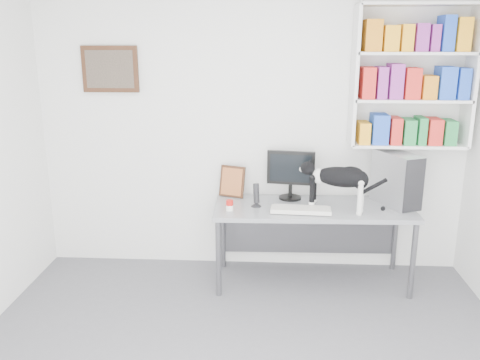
{
  "coord_description": "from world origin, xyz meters",
  "views": [
    {
      "loc": [
        0.16,
        -2.71,
        2.17
      ],
      "look_at": [
        -0.08,
        1.53,
        0.99
      ],
      "focal_mm": 38.0,
      "sensor_mm": 36.0,
      "label": 1
    }
  ],
  "objects_px": {
    "soup_can": "(230,205)",
    "cat": "(339,188)",
    "speaker": "(256,195)",
    "leaning_print": "(232,181)",
    "desk": "(312,244)",
    "pc_tower": "(396,179)",
    "monitor": "(291,175)",
    "bookshelf": "(412,77)",
    "keyboard": "(301,210)"
  },
  "relations": [
    {
      "from": "speaker",
      "to": "leaning_print",
      "type": "xyz_separation_m",
      "value": [
        -0.23,
        0.29,
        0.04
      ]
    },
    {
      "from": "bookshelf",
      "to": "soup_can",
      "type": "relative_size",
      "value": 13.49
    },
    {
      "from": "leaning_print",
      "to": "cat",
      "type": "height_order",
      "value": "cat"
    },
    {
      "from": "bookshelf",
      "to": "desk",
      "type": "relative_size",
      "value": 0.71
    },
    {
      "from": "keyboard",
      "to": "pc_tower",
      "type": "distance_m",
      "value": 0.92
    },
    {
      "from": "monitor",
      "to": "pc_tower",
      "type": "xyz_separation_m",
      "value": [
        0.93,
        -0.11,
        0.0
      ]
    },
    {
      "from": "bookshelf",
      "to": "monitor",
      "type": "distance_m",
      "value": 1.36
    },
    {
      "from": "leaning_print",
      "to": "soup_can",
      "type": "relative_size",
      "value": 3.29
    },
    {
      "from": "speaker",
      "to": "desk",
      "type": "bearing_deg",
      "value": -16.89
    },
    {
      "from": "monitor",
      "to": "leaning_print",
      "type": "distance_m",
      "value": 0.55
    },
    {
      "from": "speaker",
      "to": "cat",
      "type": "bearing_deg",
      "value": -26.91
    },
    {
      "from": "monitor",
      "to": "pc_tower",
      "type": "distance_m",
      "value": 0.94
    },
    {
      "from": "keyboard",
      "to": "speaker",
      "type": "bearing_deg",
      "value": 165.76
    },
    {
      "from": "bookshelf",
      "to": "cat",
      "type": "height_order",
      "value": "bookshelf"
    },
    {
      "from": "bookshelf",
      "to": "pc_tower",
      "type": "height_order",
      "value": "bookshelf"
    },
    {
      "from": "soup_can",
      "to": "cat",
      "type": "xyz_separation_m",
      "value": [
        0.94,
        0.04,
        0.16
      ]
    },
    {
      "from": "speaker",
      "to": "leaning_print",
      "type": "relative_size",
      "value": 0.72
    },
    {
      "from": "soup_can",
      "to": "leaning_print",
      "type": "bearing_deg",
      "value": 90.88
    },
    {
      "from": "soup_can",
      "to": "monitor",
      "type": "bearing_deg",
      "value": 34.26
    },
    {
      "from": "speaker",
      "to": "soup_can",
      "type": "distance_m",
      "value": 0.27
    },
    {
      "from": "pc_tower",
      "to": "cat",
      "type": "relative_size",
      "value": 0.71
    },
    {
      "from": "speaker",
      "to": "monitor",
      "type": "bearing_deg",
      "value": 17.82
    },
    {
      "from": "cat",
      "to": "desk",
      "type": "bearing_deg",
      "value": 168.71
    },
    {
      "from": "monitor",
      "to": "cat",
      "type": "relative_size",
      "value": 0.7
    },
    {
      "from": "desk",
      "to": "leaning_print",
      "type": "bearing_deg",
      "value": 159.67
    },
    {
      "from": "monitor",
      "to": "keyboard",
      "type": "height_order",
      "value": "monitor"
    },
    {
      "from": "pc_tower",
      "to": "leaning_print",
      "type": "height_order",
      "value": "pc_tower"
    },
    {
      "from": "monitor",
      "to": "soup_can",
      "type": "distance_m",
      "value": 0.68
    },
    {
      "from": "desk",
      "to": "leaning_print",
      "type": "xyz_separation_m",
      "value": [
        -0.74,
        0.26,
        0.52
      ]
    },
    {
      "from": "leaning_print",
      "to": "cat",
      "type": "relative_size",
      "value": 0.45
    },
    {
      "from": "monitor",
      "to": "bookshelf",
      "type": "bearing_deg",
      "value": 9.86
    },
    {
      "from": "bookshelf",
      "to": "leaning_print",
      "type": "bearing_deg",
      "value": 179.46
    },
    {
      "from": "soup_can",
      "to": "keyboard",
      "type": "bearing_deg",
      "value": -0.36
    },
    {
      "from": "desk",
      "to": "soup_can",
      "type": "relative_size",
      "value": 19.09
    },
    {
      "from": "bookshelf",
      "to": "speaker",
      "type": "height_order",
      "value": "bookshelf"
    },
    {
      "from": "desk",
      "to": "pc_tower",
      "type": "distance_m",
      "value": 0.95
    },
    {
      "from": "leaning_print",
      "to": "soup_can",
      "type": "height_order",
      "value": "leaning_print"
    },
    {
      "from": "keyboard",
      "to": "cat",
      "type": "height_order",
      "value": "cat"
    },
    {
      "from": "monitor",
      "to": "keyboard",
      "type": "bearing_deg",
      "value": -69.82
    },
    {
      "from": "bookshelf",
      "to": "pc_tower",
      "type": "bearing_deg",
      "value": -125.42
    },
    {
      "from": "speaker",
      "to": "soup_can",
      "type": "xyz_separation_m",
      "value": [
        -0.23,
        -0.12,
        -0.06
      ]
    },
    {
      "from": "monitor",
      "to": "leaning_print",
      "type": "height_order",
      "value": "monitor"
    },
    {
      "from": "bookshelf",
      "to": "leaning_print",
      "type": "distance_m",
      "value": 1.85
    },
    {
      "from": "cat",
      "to": "keyboard",
      "type": "bearing_deg",
      "value": -154.08
    },
    {
      "from": "leaning_print",
      "to": "monitor",
      "type": "bearing_deg",
      "value": 15.89
    },
    {
      "from": "soup_can",
      "to": "bookshelf",
      "type": "bearing_deg",
      "value": 14.11
    },
    {
      "from": "keyboard",
      "to": "leaning_print",
      "type": "height_order",
      "value": "leaning_print"
    },
    {
      "from": "bookshelf",
      "to": "monitor",
      "type": "relative_size",
      "value": 2.67
    },
    {
      "from": "bookshelf",
      "to": "pc_tower",
      "type": "relative_size",
      "value": 2.62
    },
    {
      "from": "keyboard",
      "to": "pc_tower",
      "type": "bearing_deg",
      "value": 20.46
    }
  ]
}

